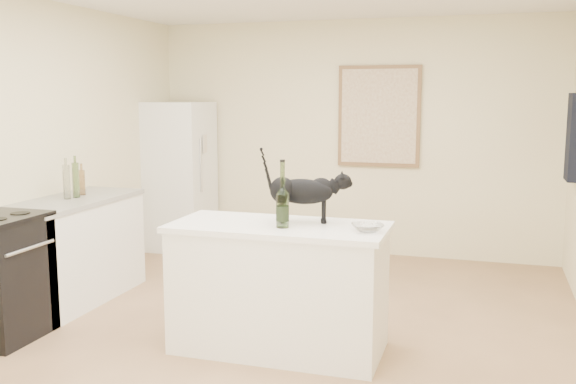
{
  "coord_description": "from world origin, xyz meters",
  "views": [
    {
      "loc": [
        1.45,
        -4.33,
        1.78
      ],
      "look_at": [
        0.15,
        -0.15,
        1.12
      ],
      "focal_mm": 40.13,
      "sensor_mm": 36.0,
      "label": 1
    }
  ],
  "objects_px": {
    "black_cat": "(302,195)",
    "glass_bowl": "(368,228)",
    "fridge": "(179,176)",
    "wine_bottle": "(282,198)"
  },
  "relations": [
    {
      "from": "fridge",
      "to": "black_cat",
      "type": "bearing_deg",
      "value": -48.11
    },
    {
      "from": "black_cat",
      "to": "glass_bowl",
      "type": "distance_m",
      "value": 0.55
    },
    {
      "from": "fridge",
      "to": "wine_bottle",
      "type": "relative_size",
      "value": 4.21
    },
    {
      "from": "black_cat",
      "to": "glass_bowl",
      "type": "xyz_separation_m",
      "value": [
        0.49,
        -0.17,
        -0.17
      ]
    },
    {
      "from": "fridge",
      "to": "glass_bowl",
      "type": "distance_m",
      "value": 3.74
    },
    {
      "from": "black_cat",
      "to": "glass_bowl",
      "type": "bearing_deg",
      "value": -34.71
    },
    {
      "from": "fridge",
      "to": "black_cat",
      "type": "xyz_separation_m",
      "value": [
        2.19,
        -2.44,
        0.25
      ]
    },
    {
      "from": "wine_bottle",
      "to": "glass_bowl",
      "type": "bearing_deg",
      "value": 3.87
    },
    {
      "from": "fridge",
      "to": "black_cat",
      "type": "distance_m",
      "value": 3.28
    },
    {
      "from": "glass_bowl",
      "to": "black_cat",
      "type": "bearing_deg",
      "value": 160.91
    }
  ]
}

